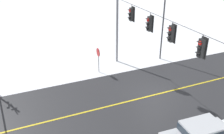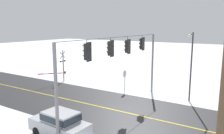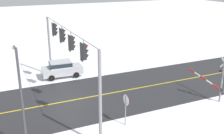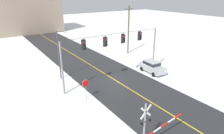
% 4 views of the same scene
% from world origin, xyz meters
% --- Properties ---
extents(ground_plane, '(160.00, 160.00, 0.00)m').
position_xyz_m(ground_plane, '(0.00, 0.00, 0.00)').
color(ground_plane, white).
extents(road_asphalt, '(9.00, 80.00, 0.01)m').
position_xyz_m(road_asphalt, '(0.00, 6.00, 0.00)').
color(road_asphalt, '#28282B').
rests_on(road_asphalt, ground).
extents(lane_centre_line, '(0.14, 72.00, 0.01)m').
position_xyz_m(lane_centre_line, '(0.00, 6.00, 0.01)').
color(lane_centre_line, gold).
rests_on(lane_centre_line, ground).
extents(signal_span, '(14.20, 0.47, 6.22)m').
position_xyz_m(signal_span, '(-0.00, -0.01, 4.45)').
color(signal_span, gray).
rests_on(signal_span, ground).
extents(stop_sign, '(0.80, 0.09, 2.35)m').
position_xyz_m(stop_sign, '(-5.47, -2.53, 1.71)').
color(stop_sign, gray).
rests_on(stop_sign, ground).
extents(railroad_crossing, '(4.60, 0.31, 4.00)m').
position_xyz_m(railroad_crossing, '(-4.98, -11.53, 2.00)').
color(railroad_crossing, gray).
rests_on(railroad_crossing, ground).
extents(parked_car_silver, '(1.99, 4.27, 1.74)m').
position_xyz_m(parked_car_silver, '(5.97, -0.88, 0.95)').
color(parked_car_silver, '#B7BABF').
rests_on(parked_car_silver, ground).
extents(streetlamp_near, '(1.39, 0.28, 6.50)m').
position_xyz_m(streetlamp_near, '(-5.59, 4.32, 3.92)').
color(streetlamp_near, '#38383D').
rests_on(streetlamp_near, ground).
extents(utility_pole, '(1.80, 0.24, 8.76)m').
position_xyz_m(utility_pole, '(9.05, 8.64, 4.51)').
color(utility_pole, brown).
rests_on(utility_pole, ground).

